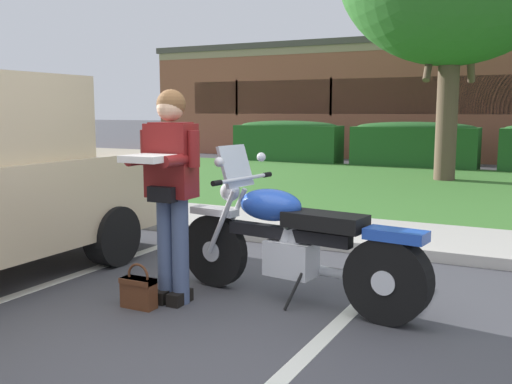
{
  "coord_description": "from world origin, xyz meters",
  "views": [
    {
      "loc": [
        2.06,
        -3.11,
        1.54
      ],
      "look_at": [
        -0.15,
        1.26,
        0.85
      ],
      "focal_mm": 40.68,
      "sensor_mm": 36.0,
      "label": 1
    }
  ],
  "objects_px": {
    "handbag": "(139,290)",
    "hedge_left": "(288,141)",
    "rider_person": "(170,179)",
    "brick_building": "(464,100)",
    "motorcycle": "(302,244)",
    "hedge_center_left": "(414,144)"
  },
  "relations": [
    {
      "from": "hedge_center_left",
      "to": "brick_building",
      "type": "distance_m",
      "value": 6.99
    },
    {
      "from": "brick_building",
      "to": "hedge_center_left",
      "type": "bearing_deg",
      "value": -92.79
    },
    {
      "from": "hedge_center_left",
      "to": "rider_person",
      "type": "bearing_deg",
      "value": -87.25
    },
    {
      "from": "rider_person",
      "to": "hedge_left",
      "type": "height_order",
      "value": "rider_person"
    },
    {
      "from": "motorcycle",
      "to": "handbag",
      "type": "bearing_deg",
      "value": -149.02
    },
    {
      "from": "motorcycle",
      "to": "hedge_left",
      "type": "height_order",
      "value": "motorcycle"
    },
    {
      "from": "hedge_center_left",
      "to": "brick_building",
      "type": "relative_size",
      "value": 0.16
    },
    {
      "from": "motorcycle",
      "to": "hedge_left",
      "type": "relative_size",
      "value": 0.7
    },
    {
      "from": "hedge_center_left",
      "to": "brick_building",
      "type": "xyz_separation_m",
      "value": [
        0.34,
        6.87,
        1.25
      ]
    },
    {
      "from": "rider_person",
      "to": "hedge_left",
      "type": "xyz_separation_m",
      "value": [
        -4.26,
        11.99,
        -0.36
      ]
    },
    {
      "from": "motorcycle",
      "to": "brick_building",
      "type": "xyz_separation_m",
      "value": [
        -1.19,
        18.43,
        1.41
      ]
    },
    {
      "from": "rider_person",
      "to": "hedge_center_left",
      "type": "relative_size",
      "value": 0.52
    },
    {
      "from": "handbag",
      "to": "hedge_left",
      "type": "distance_m",
      "value": 12.9
    },
    {
      "from": "motorcycle",
      "to": "brick_building",
      "type": "distance_m",
      "value": 18.52
    },
    {
      "from": "rider_person",
      "to": "brick_building",
      "type": "bearing_deg",
      "value": 90.73
    },
    {
      "from": "hedge_left",
      "to": "hedge_center_left",
      "type": "height_order",
      "value": "same"
    },
    {
      "from": "brick_building",
      "to": "hedge_left",
      "type": "bearing_deg",
      "value": -120.32
    },
    {
      "from": "hedge_left",
      "to": "brick_building",
      "type": "distance_m",
      "value": 8.06
    },
    {
      "from": "brick_building",
      "to": "motorcycle",
      "type": "bearing_deg",
      "value": -86.3
    },
    {
      "from": "handbag",
      "to": "hedge_left",
      "type": "xyz_separation_m",
      "value": [
        -4.1,
        12.22,
        0.51
      ]
    },
    {
      "from": "motorcycle",
      "to": "hedge_center_left",
      "type": "bearing_deg",
      "value": 97.52
    },
    {
      "from": "hedge_left",
      "to": "hedge_center_left",
      "type": "relative_size",
      "value": 0.97
    }
  ]
}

